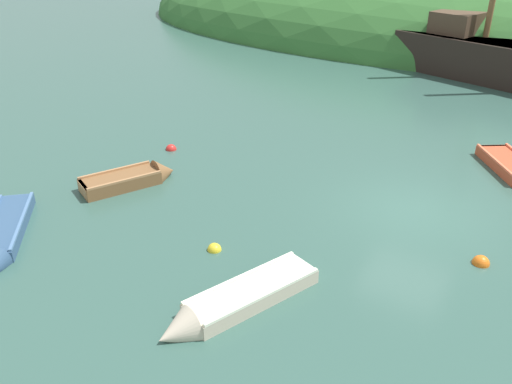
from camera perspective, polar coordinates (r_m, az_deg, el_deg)
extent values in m
plane|color=#33564C|center=(15.81, 16.67, -1.96)|extent=(120.00, 120.00, 0.00)
ellipsoid|color=#387033|center=(44.74, 18.59, 16.38)|extent=(50.00, 27.89, 12.94)
cube|color=#4C3828|center=(31.55, 21.05, 16.70)|extent=(2.87, 3.18, 1.10)
cube|color=beige|center=(11.79, -0.38, -11.05)|extent=(1.92, 3.23, 0.45)
cone|color=beige|center=(11.00, -8.64, -14.76)|extent=(1.07, 1.01, 0.87)
cube|color=white|center=(12.54, 5.12, -8.15)|extent=(0.81, 0.40, 0.31)
cube|color=white|center=(11.44, -2.58, -11.44)|extent=(0.85, 0.46, 0.05)
cube|color=white|center=(11.96, 1.71, -9.44)|extent=(0.85, 0.46, 0.05)
cube|color=white|center=(11.90, -1.62, -9.11)|extent=(1.12, 2.88, 0.07)
cube|color=white|center=(11.38, 0.92, -11.07)|extent=(1.12, 2.88, 0.07)
cube|color=brown|center=(16.96, -14.36, 0.92)|extent=(1.89, 2.55, 0.50)
cone|color=brown|center=(17.41, -9.79, 2.11)|extent=(1.10, 0.95, 0.93)
cube|color=#AE7B4F|center=(16.66, -18.02, 0.20)|extent=(0.85, 0.48, 0.35)
cube|color=#AE7B4F|center=(16.99, -13.14, 1.84)|extent=(0.89, 0.54, 0.05)
cube|color=#AE7B4F|center=(16.77, -15.75, 1.16)|extent=(0.89, 0.54, 0.05)
cube|color=#AE7B4F|center=(16.45, -13.94, 1.22)|extent=(1.05, 2.13, 0.07)
cube|color=#AE7B4F|center=(17.23, -14.98, 2.31)|extent=(1.05, 2.13, 0.07)
cube|color=#335175|center=(15.61, -25.21, -3.58)|extent=(2.84, 2.93, 0.42)
cube|color=#4F75A1|center=(16.89, -24.26, -0.79)|extent=(0.69, 0.66, 0.29)
cube|color=#4F75A1|center=(15.08, -25.73, -4.14)|extent=(0.75, 0.72, 0.05)
cube|color=#4F75A1|center=(16.01, -24.94, -2.12)|extent=(0.75, 0.72, 0.05)
cube|color=#4F75A1|center=(15.39, -23.87, -2.69)|extent=(2.18, 2.30, 0.07)
cube|color=#C64C2D|center=(19.55, 25.52, 2.51)|extent=(2.46, 2.84, 0.44)
cube|color=#FF6E48|center=(20.57, 23.98, 4.20)|extent=(0.88, 0.67, 0.31)
cube|color=#FF6E48|center=(19.87, 25.02, 3.50)|extent=(0.93, 0.74, 0.05)
cube|color=#FF6E48|center=(19.22, 24.33, 3.17)|extent=(1.59, 2.20, 0.07)
sphere|color=orange|center=(14.03, 23.00, -7.09)|extent=(0.42, 0.42, 0.42)
sphere|color=red|center=(19.48, -9.12, 4.53)|extent=(0.39, 0.39, 0.39)
sphere|color=yellow|center=(13.47, -4.50, -6.22)|extent=(0.36, 0.36, 0.36)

